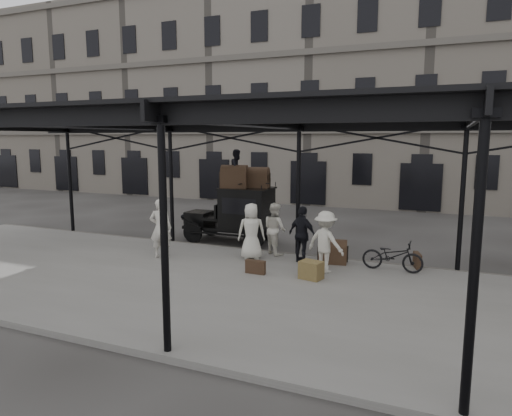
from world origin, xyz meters
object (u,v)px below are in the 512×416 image
Objects in this scene: taxi at (239,212)px; steamer_trunk_roof_near at (234,178)px; bicycle at (392,256)px; porter_official at (302,235)px; porter_left at (161,228)px; steamer_trunk_platform at (333,253)px.

steamer_trunk_roof_near is (-0.08, -0.25, 1.34)m from taxi.
bicycle is (6.01, -2.20, -0.59)m from taxi.
taxi is at bearing -12.26° from porter_official.
taxi is 6.43m from bicycle.
bicycle is at bearing 168.37° from porter_left.
porter_official reaches higher than steamer_trunk_platform.
bicycle is 6.68m from steamer_trunk_roof_near.
porter_left is 4.62m from porter_official.
porter_left reaches higher than steamer_trunk_platform.
steamer_trunk_platform is at bearing -35.92° from steamer_trunk_roof_near.
porter_left is at bearing -108.25° from taxi.
porter_official is at bearing -45.06° from steamer_trunk_roof_near.
porter_left is 7.33m from bicycle.
porter_left is at bearing 38.67° from porter_official.
taxi is 4.24× the size of steamer_trunk_platform.
bicycle is at bearing -154.32° from porter_official.
steamer_trunk_roof_near is 1.14× the size of steamer_trunk_platform.
bicycle is (7.19, 1.37, -0.52)m from porter_left.
porter_official is 2.08× the size of steamer_trunk_platform.
porter_official is 1.12m from steamer_trunk_platform.
steamer_trunk_roof_near is at bearing 74.80° from bicycle.
steamer_trunk_platform is (0.91, 0.30, -0.58)m from porter_official.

